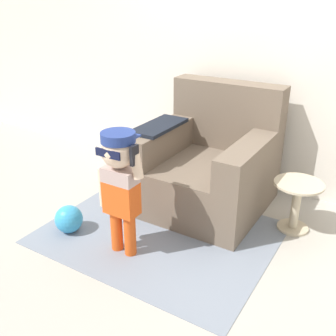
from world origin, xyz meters
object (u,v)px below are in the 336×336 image
object	(u,v)px
armchair	(209,165)
toy_ball	(69,219)
side_table	(296,201)
person_child	(120,175)

from	to	relation	value
armchair	toy_ball	size ratio (longest dim) A/B	4.74
side_table	armchair	bearing A→B (deg)	177.01
person_child	toy_ball	world-z (taller)	person_child
person_child	armchair	bearing A→B (deg)	79.26
side_table	toy_ball	size ratio (longest dim) A/B	1.88
toy_ball	armchair	bearing A→B (deg)	54.48
armchair	side_table	xyz separation A→B (m)	(0.78, -0.04, -0.11)
person_child	side_table	xyz separation A→B (m)	(0.96, 0.94, -0.36)
person_child	side_table	bearing A→B (deg)	44.25
person_child	toy_ball	size ratio (longest dim) A/B	4.20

